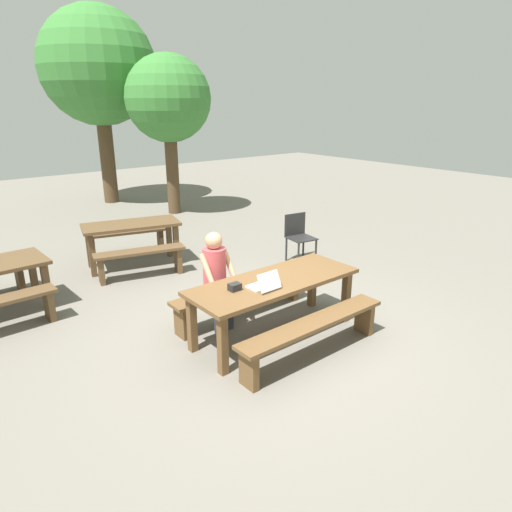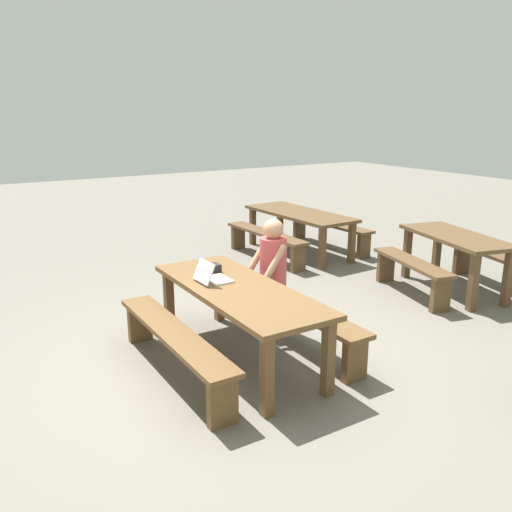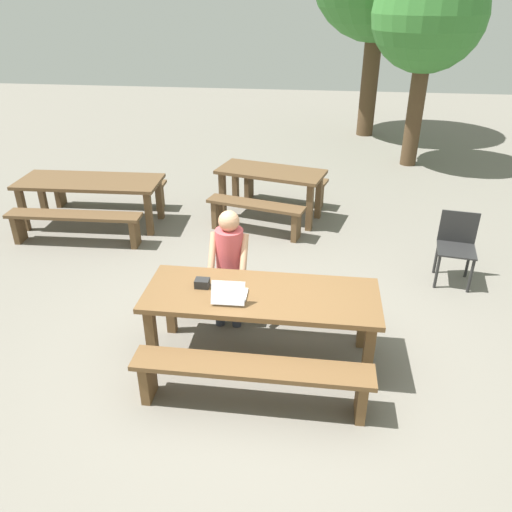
{
  "view_description": "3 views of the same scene",
  "coord_description": "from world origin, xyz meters",
  "px_view_note": "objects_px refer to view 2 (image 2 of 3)",
  "views": [
    {
      "loc": [
        -3.35,
        -3.78,
        2.77
      ],
      "look_at": [
        -0.08,
        0.25,
        0.99
      ],
      "focal_mm": 31.8,
      "sensor_mm": 36.0,
      "label": 1
    },
    {
      "loc": [
        4.12,
        -2.34,
        2.35
      ],
      "look_at": [
        -0.08,
        0.25,
        0.99
      ],
      "focal_mm": 37.11,
      "sensor_mm": 36.0,
      "label": 2
    },
    {
      "loc": [
        0.45,
        -3.91,
        3.21
      ],
      "look_at": [
        -0.08,
        0.25,
        0.99
      ],
      "focal_mm": 35.33,
      "sensor_mm": 36.0,
      "label": 3
    }
  ],
  "objects_px": {
    "picnic_table_mid": "(299,218)",
    "picnic_table_front": "(238,297)",
    "picnic_table_rear": "(455,245)",
    "laptop": "(212,276)",
    "person_seated": "(270,267)",
    "small_pouch": "(214,268)"
  },
  "relations": [
    {
      "from": "picnic_table_front",
      "to": "person_seated",
      "type": "xyz_separation_m",
      "value": [
        -0.41,
        0.63,
        0.09
      ]
    },
    {
      "from": "picnic_table_front",
      "to": "laptop",
      "type": "bearing_deg",
      "value": -154.45
    },
    {
      "from": "picnic_table_rear",
      "to": "small_pouch",
      "type": "bearing_deg",
      "value": -80.74
    },
    {
      "from": "picnic_table_front",
      "to": "person_seated",
      "type": "height_order",
      "value": "person_seated"
    },
    {
      "from": "laptop",
      "to": "picnic_table_rear",
      "type": "distance_m",
      "value": 3.59
    },
    {
      "from": "small_pouch",
      "to": "picnic_table_rear",
      "type": "distance_m",
      "value": 3.43
    },
    {
      "from": "laptop",
      "to": "person_seated",
      "type": "distance_m",
      "value": 0.78
    },
    {
      "from": "small_pouch",
      "to": "person_seated",
      "type": "distance_m",
      "value": 0.61
    },
    {
      "from": "small_pouch",
      "to": "picnic_table_mid",
      "type": "distance_m",
      "value": 3.66
    },
    {
      "from": "picnic_table_front",
      "to": "picnic_table_rear",
      "type": "bearing_deg",
      "value": 94.34
    },
    {
      "from": "picnic_table_front",
      "to": "picnic_table_rear",
      "type": "height_order",
      "value": "picnic_table_rear"
    },
    {
      "from": "person_seated",
      "to": "picnic_table_rear",
      "type": "relative_size",
      "value": 0.72
    },
    {
      "from": "picnic_table_mid",
      "to": "picnic_table_front",
      "type": "bearing_deg",
      "value": -46.56
    },
    {
      "from": "picnic_table_mid",
      "to": "picnic_table_rear",
      "type": "relative_size",
      "value": 1.23
    },
    {
      "from": "laptop",
      "to": "person_seated",
      "type": "height_order",
      "value": "person_seated"
    },
    {
      "from": "small_pouch",
      "to": "person_seated",
      "type": "xyz_separation_m",
      "value": [
        0.15,
        0.59,
        -0.05
      ]
    },
    {
      "from": "picnic_table_mid",
      "to": "picnic_table_rear",
      "type": "xyz_separation_m",
      "value": [
        2.65,
        0.61,
        0.02
      ]
    },
    {
      "from": "picnic_table_front",
      "to": "picnic_table_rear",
      "type": "relative_size",
      "value": 1.25
    },
    {
      "from": "picnic_table_front",
      "to": "picnic_table_mid",
      "type": "distance_m",
      "value": 4.07
    },
    {
      "from": "picnic_table_front",
      "to": "person_seated",
      "type": "bearing_deg",
      "value": 123.15
    },
    {
      "from": "picnic_table_mid",
      "to": "person_seated",
      "type": "bearing_deg",
      "value": -43.75
    },
    {
      "from": "picnic_table_front",
      "to": "small_pouch",
      "type": "xyz_separation_m",
      "value": [
        -0.56,
        0.04,
        0.14
      ]
    }
  ]
}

